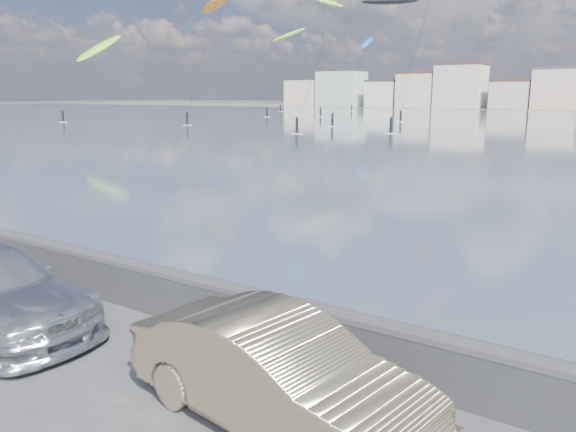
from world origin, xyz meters
name	(u,v)px	position (x,y,z in m)	size (l,w,h in m)	color
ground	(99,386)	(0.00, 0.00, 0.00)	(700.00, 700.00, 0.00)	#333335
seawall	(210,301)	(0.00, 2.70, 0.58)	(400.00, 0.36, 1.08)	#28282B
car_champagne	(277,373)	(3.01, 0.73, 0.79)	(1.67, 4.78, 1.58)	tan
kitesurfer_1	(325,3)	(-56.75, 104.46, 23.72)	(7.62, 10.61, 25.99)	#8CD826
kitesurfer_4	(366,44)	(-65.66, 143.30, 18.37)	(3.16, 14.33, 20.86)	blue
kitesurfer_9	(99,49)	(-77.40, 61.49, 12.44)	(3.64, 13.34, 15.59)	#8CD826
kitesurfer_12	(289,35)	(-81.85, 128.30, 20.36)	(10.62, 9.20, 22.97)	#8CD826
kitesurfer_14	(217,6)	(-55.92, 68.26, 18.65)	(7.70, 12.61, 21.05)	orange
kitesurfer_16	(390,3)	(-29.79, 77.57, 18.04)	(8.61, 14.48, 18.90)	black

